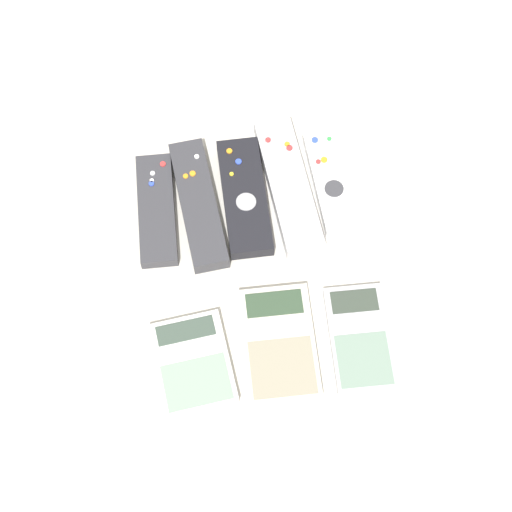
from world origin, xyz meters
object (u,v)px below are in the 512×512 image
remote_2 (243,197)px  calculator_2 (359,337)px  remote_4 (331,182)px  remote_0 (157,210)px  calculator_0 (193,363)px  remote_3 (288,186)px  remote_1 (198,204)px  calculator_1 (279,343)px

remote_2 → calculator_2: bearing=-60.8°
remote_4 → calculator_2: size_ratio=1.11×
remote_0 → calculator_0: size_ratio=1.33×
remote_0 → calculator_2: remote_0 is taller
remote_3 → remote_4: 0.06m
remote_4 → calculator_2: 0.22m
remote_1 → calculator_0: bearing=-102.7°
remote_3 → calculator_0: size_ratio=1.65×
remote_0 → remote_4: bearing=4.7°
remote_0 → remote_4: (0.24, 0.00, -0.00)m
remote_1 → remote_4: (0.18, 0.01, -0.00)m
remote_0 → calculator_1: remote_0 is taller
remote_2 → remote_4: 0.12m
remote_0 → calculator_0: remote_0 is taller
remote_3 → remote_4: remote_3 is taller
remote_0 → calculator_1: 0.25m
remote_2 → calculator_1: (0.01, -0.21, -0.00)m
remote_2 → remote_4: (0.12, 0.00, -0.00)m
remote_0 → remote_4: same height
remote_1 → calculator_1: remote_1 is taller
calculator_2 → remote_1: bearing=132.1°
remote_2 → remote_3: remote_3 is taller
remote_3 → calculator_1: (-0.05, -0.22, -0.00)m
remote_3 → calculator_0: remote_3 is taller
remote_0 → remote_2: bearing=3.4°
remote_1 → calculator_1: (0.07, -0.21, -0.00)m
remote_0 → remote_3: 0.18m
calculator_0 → calculator_1: bearing=-0.0°
remote_1 → remote_3: 0.12m
remote_0 → calculator_2: (0.23, -0.22, -0.00)m
calculator_1 → calculator_2: 0.10m
calculator_1 → calculator_2: (0.10, -0.01, -0.00)m
remote_2 → remote_4: bearing=4.4°
remote_3 → calculator_0: bearing=-128.3°
remote_1 → remote_2: size_ratio=1.09×
remote_0 → remote_1: bearing=1.4°
remote_3 → remote_4: (0.06, -0.00, -0.00)m
calculator_0 → remote_3: bearing=50.6°
remote_1 → remote_4: 0.18m
remote_4 → calculator_1: bearing=-117.8°
remote_0 → remote_1: 0.06m
remote_0 → remote_2: size_ratio=0.94×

